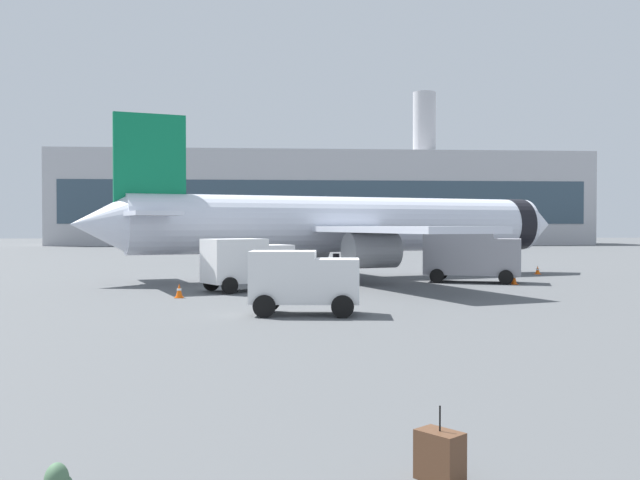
{
  "coord_description": "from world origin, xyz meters",
  "views": [
    {
      "loc": [
        -0.11,
        -3.29,
        3.63
      ],
      "look_at": [
        2.24,
        27.39,
        3.0
      ],
      "focal_mm": 40.07,
      "sensor_mm": 36.0,
      "label": 1
    }
  ],
  "objects_px": {
    "safety_cone_near": "(538,270)",
    "rolling_suitcase": "(440,456)",
    "safety_cone_far": "(514,278)",
    "cargo_van": "(303,279)",
    "fuel_truck": "(471,255)",
    "airplane_at_gate": "(345,225)",
    "service_truck": "(247,262)",
    "safety_cone_mid": "(179,291)"
  },
  "relations": [
    {
      "from": "safety_cone_near",
      "to": "safety_cone_far",
      "type": "distance_m",
      "value": 9.99
    },
    {
      "from": "airplane_at_gate",
      "to": "safety_cone_mid",
      "type": "relative_size",
      "value": 47.72
    },
    {
      "from": "safety_cone_mid",
      "to": "safety_cone_near",
      "type": "bearing_deg",
      "value": 32.22
    },
    {
      "from": "cargo_van",
      "to": "safety_cone_near",
      "type": "relative_size",
      "value": 7.34
    },
    {
      "from": "service_truck",
      "to": "cargo_van",
      "type": "bearing_deg",
      "value": -76.52
    },
    {
      "from": "airplane_at_gate",
      "to": "safety_cone_far",
      "type": "height_order",
      "value": "airplane_at_gate"
    },
    {
      "from": "service_truck",
      "to": "safety_cone_mid",
      "type": "xyz_separation_m",
      "value": [
        -3.28,
        -3.52,
        -1.25
      ]
    },
    {
      "from": "service_truck",
      "to": "fuel_truck",
      "type": "height_order",
      "value": "fuel_truck"
    },
    {
      "from": "safety_cone_far",
      "to": "rolling_suitcase",
      "type": "height_order",
      "value": "rolling_suitcase"
    },
    {
      "from": "service_truck",
      "to": "safety_cone_mid",
      "type": "height_order",
      "value": "service_truck"
    },
    {
      "from": "airplane_at_gate",
      "to": "cargo_van",
      "type": "distance_m",
      "value": 20.46
    },
    {
      "from": "cargo_van",
      "to": "safety_cone_far",
      "type": "xyz_separation_m",
      "value": [
        13.74,
        13.87,
        -1.07
      ]
    },
    {
      "from": "service_truck",
      "to": "cargo_van",
      "type": "height_order",
      "value": "service_truck"
    },
    {
      "from": "fuel_truck",
      "to": "safety_cone_far",
      "type": "xyz_separation_m",
      "value": [
        2.2,
        -1.77,
        -1.39
      ]
    },
    {
      "from": "safety_cone_far",
      "to": "rolling_suitcase",
      "type": "relative_size",
      "value": 0.71
    },
    {
      "from": "fuel_truck",
      "to": "rolling_suitcase",
      "type": "distance_m",
      "value": 36.37
    },
    {
      "from": "safety_cone_mid",
      "to": "safety_cone_far",
      "type": "height_order",
      "value": "safety_cone_far"
    },
    {
      "from": "fuel_truck",
      "to": "safety_cone_far",
      "type": "height_order",
      "value": "fuel_truck"
    },
    {
      "from": "cargo_van",
      "to": "rolling_suitcase",
      "type": "bearing_deg",
      "value": -87.27
    },
    {
      "from": "service_truck",
      "to": "safety_cone_near",
      "type": "relative_size",
      "value": 8.41
    },
    {
      "from": "rolling_suitcase",
      "to": "fuel_truck",
      "type": "bearing_deg",
      "value": 73.0
    },
    {
      "from": "service_truck",
      "to": "safety_cone_mid",
      "type": "relative_size",
      "value": 7.2
    },
    {
      "from": "safety_cone_far",
      "to": "rolling_suitcase",
      "type": "distance_m",
      "value": 35.4
    },
    {
      "from": "airplane_at_gate",
      "to": "safety_cone_near",
      "type": "bearing_deg",
      "value": 10.12
    },
    {
      "from": "safety_cone_near",
      "to": "fuel_truck",
      "type": "bearing_deg",
      "value": -135.68
    },
    {
      "from": "airplane_at_gate",
      "to": "fuel_truck",
      "type": "height_order",
      "value": "airplane_at_gate"
    },
    {
      "from": "service_truck",
      "to": "safety_cone_near",
      "type": "xyz_separation_m",
      "value": [
        21.2,
        11.92,
        -1.3
      ]
    },
    {
      "from": "safety_cone_near",
      "to": "rolling_suitcase",
      "type": "distance_m",
      "value": 45.31
    },
    {
      "from": "safety_cone_near",
      "to": "safety_cone_far",
      "type": "bearing_deg",
      "value": -119.4
    },
    {
      "from": "service_truck",
      "to": "safety_cone_far",
      "type": "height_order",
      "value": "service_truck"
    },
    {
      "from": "fuel_truck",
      "to": "safety_cone_mid",
      "type": "relative_size",
      "value": 8.84
    },
    {
      "from": "service_truck",
      "to": "cargo_van",
      "type": "relative_size",
      "value": 1.15
    },
    {
      "from": "safety_cone_far",
      "to": "service_truck",
      "type": "bearing_deg",
      "value": -168.86
    },
    {
      "from": "airplane_at_gate",
      "to": "service_truck",
      "type": "height_order",
      "value": "airplane_at_gate"
    },
    {
      "from": "cargo_van",
      "to": "airplane_at_gate",
      "type": "bearing_deg",
      "value": 78.76
    },
    {
      "from": "safety_cone_far",
      "to": "rolling_suitcase",
      "type": "bearing_deg",
      "value": -111.25
    },
    {
      "from": "safety_cone_mid",
      "to": "cargo_van",
      "type": "bearing_deg",
      "value": -50.74
    },
    {
      "from": "rolling_suitcase",
      "to": "service_truck",
      "type": "bearing_deg",
      "value": 96.64
    },
    {
      "from": "rolling_suitcase",
      "to": "safety_cone_near",
      "type": "bearing_deg",
      "value": 66.96
    },
    {
      "from": "service_truck",
      "to": "safety_cone_mid",
      "type": "distance_m",
      "value": 4.97
    },
    {
      "from": "service_truck",
      "to": "fuel_truck",
      "type": "xyz_separation_m",
      "value": [
        14.1,
        4.98,
        0.16
      ]
    },
    {
      "from": "service_truck",
      "to": "safety_cone_near",
      "type": "distance_m",
      "value": 24.36
    }
  ]
}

